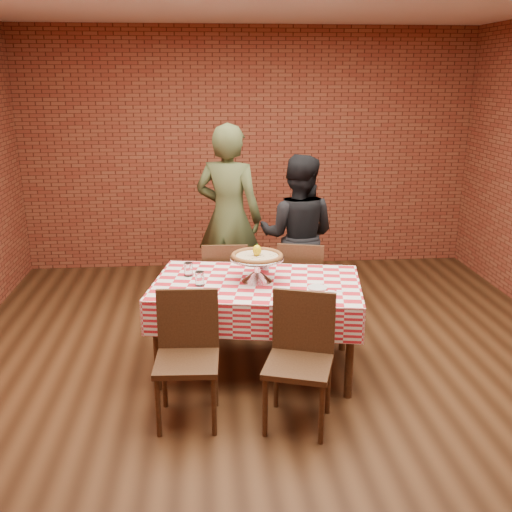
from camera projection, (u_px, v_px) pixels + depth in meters
name	position (u px, v px, depth m)	size (l,w,h in m)	color
ground	(278.00, 376.00, 4.74)	(6.00, 6.00, 0.00)	black
back_wall	(249.00, 151.00, 7.17)	(5.50, 5.50, 0.00)	maroon
table	(257.00, 326.00, 4.76)	(1.61, 0.97, 0.75)	#452C18
tablecloth	(257.00, 298.00, 4.69)	(1.65, 1.00, 0.28)	red
pizza_stand	(257.00, 269.00, 4.65)	(0.44, 0.44, 0.20)	silver
pizza	(257.00, 257.00, 4.62)	(0.41, 0.41, 0.03)	beige
lemon	(257.00, 250.00, 4.60)	(0.07, 0.07, 0.09)	yellow
water_glass_left	(200.00, 279.00, 4.56)	(0.07, 0.07, 0.11)	white
water_glass_right	(188.00, 269.00, 4.77)	(0.07, 0.07, 0.11)	white
side_plate	(317.00, 288.00, 4.51)	(0.15, 0.15, 0.01)	white
sweetener_packet_a	(331.00, 291.00, 4.44)	(0.05, 0.04, 0.01)	white
sweetener_packet_b	(340.00, 291.00, 4.44)	(0.05, 0.04, 0.01)	white
condiment_caddy	(264.00, 264.00, 4.88)	(0.09, 0.07, 0.12)	silver
chair_near_left	(187.00, 362.00, 4.00)	(0.43, 0.43, 0.91)	#452C18
chair_near_right	(298.00, 365.00, 3.95)	(0.44, 0.44, 0.92)	#452C18
chair_far_left	(225.00, 285.00, 5.49)	(0.41, 0.41, 0.89)	#452C18
chair_far_right	(302.00, 285.00, 5.48)	(0.42, 0.42, 0.90)	#452C18
diner_olive	(229.00, 218.00, 5.94)	(0.69, 0.45, 1.89)	#3D4426
diner_black	(298.00, 236.00, 5.80)	(0.78, 0.61, 1.61)	black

